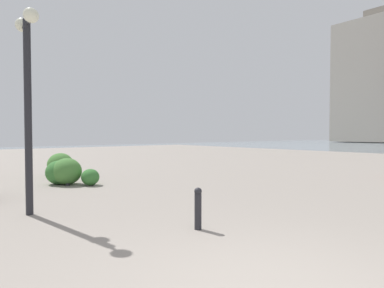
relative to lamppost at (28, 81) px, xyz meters
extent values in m
cube|color=#B2A899|center=(18.50, -69.20, 9.41)|extent=(15.51, 10.83, 24.16)
cube|color=gray|center=(18.50, -69.20, 22.69)|extent=(5.58, 3.90, 2.40)
cylinder|color=#232328|center=(0.00, 0.00, -0.73)|extent=(0.14, 0.14, 3.88)
cylinder|color=#232328|center=(0.00, 0.00, 1.11)|extent=(0.70, 0.06, 0.06)
sphere|color=#EAEACC|center=(-0.35, 0.00, 1.19)|extent=(0.28, 0.28, 0.28)
sphere|color=#EAEACC|center=(0.35, 0.00, 1.19)|extent=(0.28, 0.28, 0.28)
cylinder|color=#232328|center=(-2.91, -1.95, -2.36)|extent=(0.12, 0.12, 0.61)
sphere|color=#232328|center=(-2.91, -1.95, -2.02)|extent=(0.13, 0.13, 0.13)
cylinder|color=#232328|center=(3.16, -1.81, -2.37)|extent=(0.12, 0.12, 0.58)
sphere|color=#232328|center=(3.16, -1.81, -2.04)|extent=(0.13, 0.13, 0.13)
ellipsoid|color=#387533|center=(2.76, -2.38, -2.41)|extent=(0.61, 0.55, 0.52)
ellipsoid|color=#477F38|center=(5.53, -2.34, -2.22)|extent=(1.05, 0.94, 0.89)
ellipsoid|color=#387533|center=(3.63, -1.69, -2.28)|extent=(0.90, 0.81, 0.76)
ellipsoid|color=#477F38|center=(3.39, -1.87, -2.24)|extent=(1.00, 0.90, 0.85)
camera|label=1|loc=(-6.98, 1.57, -1.04)|focal=29.94mm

